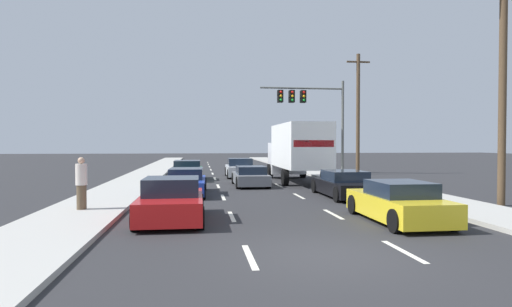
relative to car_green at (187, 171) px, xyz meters
name	(u,v)px	position (x,y,z in m)	size (l,w,h in m)	color
ground_plane	(234,174)	(3.50, 5.52, -0.58)	(140.00, 140.00, 0.00)	#2B2B2D
sidewalk_right	(336,177)	(10.13, 0.52, -0.51)	(2.77, 80.00, 0.14)	#B2AFA8
sidewalk_left	(139,179)	(-3.13, 0.52, -0.51)	(2.77, 80.00, 0.14)	#B2AFA8
lane_markings	(240,179)	(3.50, 0.65, -0.58)	(3.54, 52.00, 0.01)	silver
car_green	(187,171)	(0.00, 0.00, 0.00)	(1.98, 4.39, 1.27)	#196B38
car_blue	(186,183)	(0.17, -8.06, -0.03)	(1.91, 4.69, 1.22)	#1E389E
car_red	(172,201)	(-0.08, -14.86, 0.01)	(1.97, 4.09, 1.32)	red
car_silver	(240,169)	(3.60, 1.93, 0.01)	(1.99, 4.07, 1.32)	#B7BABF
car_gray	(250,177)	(3.58, -4.49, -0.06)	(1.85, 4.09, 1.12)	slate
box_truck	(297,149)	(6.69, -2.51, 1.45)	(2.64, 8.29, 3.52)	white
car_black	(344,185)	(7.12, -9.86, -0.04)	(1.91, 4.52, 1.17)	black
car_yellow	(398,203)	(6.72, -15.96, -0.01)	(1.86, 4.22, 1.24)	yellow
traffic_signal_mast	(306,104)	(9.04, 4.60, 4.89)	(6.67, 0.69, 7.29)	#595B56
utility_pole_near	(503,90)	(12.08, -13.35, 3.79)	(1.80, 0.28, 8.48)	brown
utility_pole_mid	(358,113)	(12.75, 3.30, 4.13)	(1.80, 0.28, 9.15)	brown
pedestrian_near_corner	(81,183)	(-3.19, -13.06, 0.44)	(0.38, 0.38, 1.76)	brown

